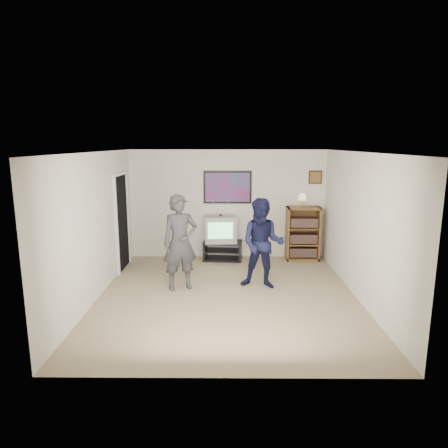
{
  "coord_description": "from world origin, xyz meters",
  "views": [
    {
      "loc": [
        -0.01,
        -6.63,
        2.65
      ],
      "look_at": [
        -0.07,
        0.72,
        1.15
      ],
      "focal_mm": 32.0,
      "sensor_mm": 36.0,
      "label": 1
    }
  ],
  "objects_px": {
    "bookshelf": "(303,233)",
    "person_short": "(262,244)",
    "person_tall": "(180,242)",
    "crt_television": "(221,229)",
    "media_stand": "(223,251)"
  },
  "relations": [
    {
      "from": "person_short",
      "to": "person_tall",
      "type": "bearing_deg",
      "value": -164.83
    },
    {
      "from": "bookshelf",
      "to": "person_short",
      "type": "relative_size",
      "value": 0.73
    },
    {
      "from": "media_stand",
      "to": "person_short",
      "type": "xyz_separation_m",
      "value": [
        0.75,
        -1.78,
        0.62
      ]
    },
    {
      "from": "media_stand",
      "to": "bookshelf",
      "type": "distance_m",
      "value": 1.87
    },
    {
      "from": "bookshelf",
      "to": "person_tall",
      "type": "height_order",
      "value": "person_tall"
    },
    {
      "from": "person_tall",
      "to": "crt_television",
      "type": "bearing_deg",
      "value": 49.21
    },
    {
      "from": "bookshelf",
      "to": "person_short",
      "type": "height_order",
      "value": "person_short"
    },
    {
      "from": "person_tall",
      "to": "person_short",
      "type": "distance_m",
      "value": 1.5
    },
    {
      "from": "crt_television",
      "to": "person_short",
      "type": "xyz_separation_m",
      "value": [
        0.8,
        -1.78,
        0.1
      ]
    },
    {
      "from": "bookshelf",
      "to": "person_tall",
      "type": "relative_size",
      "value": 0.7
    },
    {
      "from": "bookshelf",
      "to": "person_tall",
      "type": "distance_m",
      "value": 3.22
    },
    {
      "from": "crt_television",
      "to": "person_tall",
      "type": "bearing_deg",
      "value": -113.97
    },
    {
      "from": "person_tall",
      "to": "media_stand",
      "type": "bearing_deg",
      "value": 47.93
    },
    {
      "from": "media_stand",
      "to": "person_tall",
      "type": "bearing_deg",
      "value": -106.41
    },
    {
      "from": "crt_television",
      "to": "person_short",
      "type": "bearing_deg",
      "value": -68.93
    }
  ]
}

